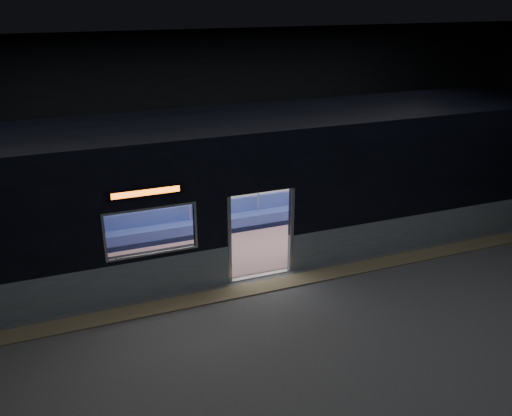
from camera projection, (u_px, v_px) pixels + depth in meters
station_floor at (279, 299)px, 11.45m from camera, size 24.00×14.00×0.01m
station_envelope at (282, 129)px, 10.07m from camera, size 24.00×14.00×5.00m
tactile_strip at (269, 286)px, 11.92m from camera, size 22.80×0.50×0.03m
metro_car at (238, 179)px, 12.95m from camera, size 18.00×3.04×3.35m
passenger at (316, 191)px, 15.08m from camera, size 0.44×0.75×1.47m
handbag at (319, 199)px, 14.90m from camera, size 0.42×0.39×0.17m
transit_map at (340, 164)px, 15.41m from camera, size 0.94×0.03×0.61m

